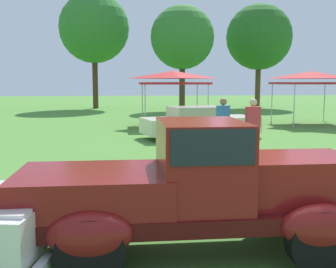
{
  "coord_description": "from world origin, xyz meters",
  "views": [
    {
      "loc": [
        -1.6,
        -4.95,
        2.19
      ],
      "look_at": [
        -0.77,
        2.92,
        1.18
      ],
      "focal_mm": 44.47,
      "sensor_mm": 36.0,
      "label": 1
    }
  ],
  "objects_px": {
    "canopy_tent_center_field": "(312,77)",
    "spectator_near_truck": "(253,125)",
    "feature_pickup_truck": "(195,187)",
    "canopy_tent_left_field": "(173,77)",
    "spectator_between_cars": "(223,123)",
    "show_car_cream": "(200,122)"
  },
  "relations": [
    {
      "from": "show_car_cream",
      "to": "canopy_tent_center_field",
      "type": "relative_size",
      "value": 1.43
    },
    {
      "from": "spectator_between_cars",
      "to": "canopy_tent_left_field",
      "type": "xyz_separation_m",
      "value": [
        -0.59,
        7.97,
        1.51
      ]
    },
    {
      "from": "spectator_between_cars",
      "to": "canopy_tent_center_field",
      "type": "distance_m",
      "value": 10.56
    },
    {
      "from": "spectator_near_truck",
      "to": "spectator_between_cars",
      "type": "distance_m",
      "value": 0.95
    },
    {
      "from": "feature_pickup_truck",
      "to": "spectator_between_cars",
      "type": "distance_m",
      "value": 7.67
    },
    {
      "from": "spectator_near_truck",
      "to": "canopy_tent_center_field",
      "type": "height_order",
      "value": "canopy_tent_center_field"
    },
    {
      "from": "canopy_tent_center_field",
      "to": "canopy_tent_left_field",
      "type": "bearing_deg",
      "value": -178.63
    },
    {
      "from": "spectator_near_truck",
      "to": "canopy_tent_center_field",
      "type": "bearing_deg",
      "value": 56.35
    },
    {
      "from": "spectator_near_truck",
      "to": "spectator_between_cars",
      "type": "height_order",
      "value": "same"
    },
    {
      "from": "feature_pickup_truck",
      "to": "spectator_between_cars",
      "type": "height_order",
      "value": "feature_pickup_truck"
    },
    {
      "from": "spectator_near_truck",
      "to": "spectator_between_cars",
      "type": "xyz_separation_m",
      "value": [
        -0.75,
        0.58,
        0.0
      ]
    },
    {
      "from": "spectator_between_cars",
      "to": "canopy_tent_center_field",
      "type": "relative_size",
      "value": 0.5
    },
    {
      "from": "show_car_cream",
      "to": "canopy_tent_center_field",
      "type": "distance_m",
      "value": 8.28
    },
    {
      "from": "canopy_tent_center_field",
      "to": "spectator_between_cars",
      "type": "bearing_deg",
      "value": -128.86
    },
    {
      "from": "spectator_between_cars",
      "to": "canopy_tent_center_field",
      "type": "bearing_deg",
      "value": 51.14
    },
    {
      "from": "feature_pickup_truck",
      "to": "canopy_tent_left_field",
      "type": "height_order",
      "value": "canopy_tent_left_field"
    },
    {
      "from": "feature_pickup_truck",
      "to": "canopy_tent_left_field",
      "type": "relative_size",
      "value": 1.36
    },
    {
      "from": "canopy_tent_center_field",
      "to": "spectator_near_truck",
      "type": "bearing_deg",
      "value": -123.65
    },
    {
      "from": "show_car_cream",
      "to": "spectator_near_truck",
      "type": "bearing_deg",
      "value": -78.62
    },
    {
      "from": "feature_pickup_truck",
      "to": "canopy_tent_left_field",
      "type": "bearing_deg",
      "value": 84.25
    },
    {
      "from": "spectator_near_truck",
      "to": "canopy_tent_left_field",
      "type": "xyz_separation_m",
      "value": [
        -1.35,
        8.55,
        1.51
      ]
    },
    {
      "from": "canopy_tent_left_field",
      "to": "show_car_cream",
      "type": "bearing_deg",
      "value": -83.33
    }
  ]
}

